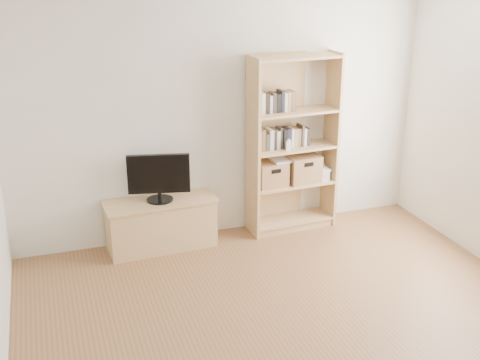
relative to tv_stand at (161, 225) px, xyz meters
name	(u,v)px	position (x,y,z in m)	size (l,w,h in m)	color
back_wall	(223,117)	(0.75, 0.21, 1.05)	(4.50, 0.02, 2.60)	white
ceiling	(343,6)	(0.75, -2.29, 2.35)	(4.50, 5.00, 0.01)	white
tv_stand	(161,225)	(0.00, 0.00, 0.00)	(1.10, 0.41, 0.51)	tan
bookshelf	(293,144)	(1.48, 0.03, 0.72)	(0.97, 0.35, 1.95)	tan
television	(159,178)	(0.00, 0.00, 0.52)	(0.63, 0.05, 0.49)	black
books_row_mid	(292,136)	(1.48, 0.06, 0.80)	(0.79, 0.15, 0.21)	beige
books_row_upper	(275,102)	(1.27, 0.04, 1.20)	(0.38, 0.14, 0.20)	beige
baby_monitor	(288,146)	(1.38, -0.08, 0.75)	(0.05, 0.03, 0.10)	white
basket_left	(271,174)	(1.22, 0.01, 0.42)	(0.32, 0.26, 0.26)	olive
basket_right	(302,168)	(1.60, 0.04, 0.44)	(0.36, 0.30, 0.30)	olive
laptop	(285,160)	(1.39, 0.02, 0.56)	(0.30, 0.21, 0.02)	white
magazine_stack	(319,173)	(1.82, 0.05, 0.35)	(0.18, 0.26, 0.12)	silver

